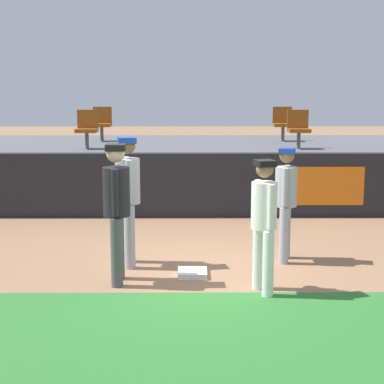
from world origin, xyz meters
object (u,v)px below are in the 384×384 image
Objects in this scene: seat_back_right at (283,122)px; seat_back_left at (102,122)px; seat_front_left at (87,127)px; seat_front_right at (298,127)px; player_fielder_home at (264,217)px; player_coach_visitor at (128,192)px; player_umpire at (117,204)px; player_runner_visitor at (286,196)px; first_base at (192,273)px.

seat_back_right is 1.00× the size of seat_back_left.
seat_front_left is 4.61m from seat_front_right.
player_fielder_home is 0.91× the size of player_coach_visitor.
player_umpire is 8.09m from seat_back_right.
player_runner_visitor is 2.01× the size of seat_front_right.
first_base is 5.99m from seat_front_left.
seat_back_left is at bearing -180.00° from seat_back_right.
first_base is at bearing 49.34° from player_coach_visitor.
player_coach_visitor is 4.99m from seat_front_left.
player_runner_visitor is 2.31m from player_coach_visitor.
first_base is at bearing -107.76° from seat_back_right.
seat_back_left is (-1.20, 7.38, 0.61)m from player_umpire.
player_runner_visitor is (1.38, 0.74, 0.94)m from first_base.
seat_back_left reaches higher than player_coach_visitor.
seat_back_left is (-1.26, 6.57, 0.60)m from player_coach_visitor.
first_base is 0.21× the size of player_coach_visitor.
player_umpire is at bearing -119.62° from player_fielder_home.
player_coach_visitor reaches higher than player_runner_visitor.
seat_front_left reaches higher than player_fielder_home.
seat_front_left and seat_back_left have the same top height.
player_fielder_home and player_runner_visitor have the same top height.
player_umpire reaches higher than player_fielder_home.
player_coach_visitor is 2.23× the size of seat_front_left.
seat_back_right is (0.90, 6.36, 0.70)m from player_runner_visitor.
player_runner_visitor reaches higher than first_base.
seat_front_left is at bearing 113.10° from first_base.
first_base is 6.03m from seat_front_right.
seat_front_right is (0.07, -1.80, -0.00)m from seat_back_right.
player_runner_visitor is at bearing -98.01° from seat_back_right.
seat_back_right reaches higher than player_coach_visitor.
seat_front_right is at bearing 148.41° from player_fielder_home.
player_runner_visitor is 4.72m from seat_front_right.
first_base is at bearing 103.39° from player_umpire.
player_fielder_home is at bearing -36.98° from first_base.
player_umpire is at bearing -80.80° from seat_back_left.
player_fielder_home is (0.89, -0.67, 0.94)m from first_base.
seat_front_left is at bearing -127.51° from player_runner_visitor.
player_umpire is at bearing -120.90° from seat_front_right.
player_coach_visitor is at bearing -124.44° from seat_front_right.
seat_front_left reaches higher than player_coach_visitor.
seat_front_left is (-3.15, 5.97, 0.71)m from player_fielder_home.
seat_front_right is at bearing 134.91° from player_coach_visitor.
player_coach_visitor is 2.23× the size of seat_back_right.
player_umpire is at bearing -77.17° from seat_front_left.
player_umpire is 2.20× the size of seat_front_right.
player_fielder_home is at bearing -68.42° from seat_back_left.
seat_back_left is (-2.19, 7.10, 1.64)m from first_base.
seat_back_right is at bearing 72.24° from first_base.
first_base is 0.22× the size of player_umpire.
seat_back_right is 1.80m from seat_front_right.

